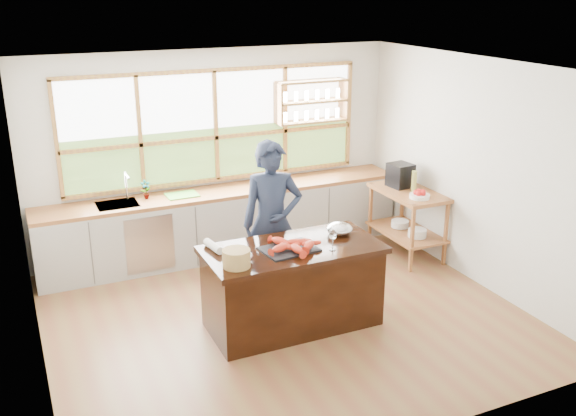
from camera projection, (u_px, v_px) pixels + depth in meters
ground_plane at (285, 316)px, 7.09m from camera, size 5.00×5.00×0.00m
room_shell at (267, 151)px, 6.96m from camera, size 5.02×4.52×2.71m
back_counter at (225, 222)px, 8.60m from camera, size 4.90×0.63×0.90m
right_shelf_unit at (408, 212)px, 8.51m from camera, size 0.62×1.10×0.90m
island at (293, 286)px, 6.77m from camera, size 1.85×0.90×0.90m
cook at (272, 223)px, 7.20m from camera, size 0.78×0.62×1.87m
potted_plant at (146, 190)px, 8.07m from camera, size 0.14×0.11×0.25m
cutting_board at (182, 195)px, 8.23m from camera, size 0.41×0.31×0.01m
espresso_machine at (400, 175)px, 8.55m from camera, size 0.31×0.33×0.32m
wine_bottle at (414, 181)px, 8.36m from camera, size 0.08×0.08×0.28m
fruit_bowl at (420, 195)px, 8.12m from camera, size 0.26×0.26×0.11m
slate_board at (289, 249)px, 6.55m from camera, size 0.59×0.46×0.02m
lobster_pile at (292, 245)px, 6.51m from camera, size 0.52×0.48×0.08m
mixing_bowl_left at (238, 256)px, 6.24m from camera, size 0.29×0.29×0.14m
mixing_bowl_right at (340, 229)px, 6.94m from camera, size 0.29×0.29×0.14m
wine_glass at (333, 235)px, 6.49m from camera, size 0.08×0.08×0.22m
wicker_basket at (236, 258)px, 6.14m from camera, size 0.27×0.27×0.17m
parchment_roll at (213, 246)px, 6.54m from camera, size 0.13×0.31×0.08m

